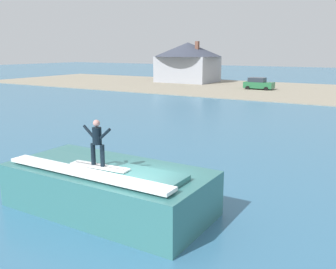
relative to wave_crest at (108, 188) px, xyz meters
The scene contains 8 objects.
ground_plane 1.88m from the wave_crest, 10.86° to the right, with size 260.00×260.00×0.00m, color teal.
wave_crest is the anchor object (origin of this frame).
surfboard 1.16m from the wave_crest, 75.93° to the right, with size 2.32×0.60×0.06m.
surfer 2.03m from the wave_crest, 81.55° to the right, with size 1.23×0.32×1.63m.
shoreline_bank 46.07m from the wave_crest, 87.96° to the left, with size 120.00×26.45×0.13m.
car_near_shore 45.89m from the wave_crest, 100.92° to the left, with size 4.28×2.27×1.86m.
house_with_chimney 57.00m from the wave_crest, 115.08° to the left, with size 12.25×12.25×7.38m.
tree_tall_bare 59.31m from the wave_crest, 115.74° to the left, with size 2.88×2.88×6.79m.
Camera 1 is at (7.04, -9.79, 5.87)m, focal length 40.14 mm.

